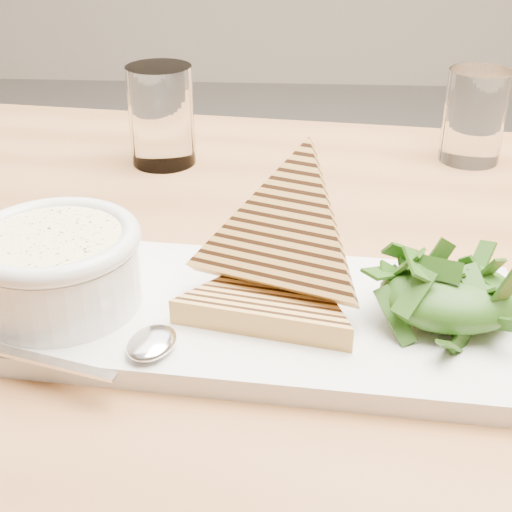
# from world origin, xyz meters

# --- Properties ---
(table_top) EXTENTS (1.42, 1.03, 0.04)m
(table_top) POSITION_xyz_m (-0.15, -0.25, 0.71)
(table_top) COLOR #A86D3F
(table_top) RESTS_ON ground
(platter) EXTENTS (0.41, 0.21, 0.02)m
(platter) POSITION_xyz_m (-0.17, -0.30, 0.74)
(platter) COLOR white
(platter) RESTS_ON table_top
(soup_bowl) EXTENTS (0.12, 0.12, 0.05)m
(soup_bowl) POSITION_xyz_m (-0.32, -0.30, 0.77)
(soup_bowl) COLOR white
(soup_bowl) RESTS_ON platter
(soup) EXTENTS (0.10, 0.10, 0.01)m
(soup) POSITION_xyz_m (-0.32, -0.30, 0.80)
(soup) COLOR #F9EDA8
(soup) RESTS_ON soup_bowl
(bowl_rim) EXTENTS (0.13, 0.13, 0.01)m
(bowl_rim) POSITION_xyz_m (-0.32, -0.30, 0.80)
(bowl_rim) COLOR white
(bowl_rim) RESTS_ON soup_bowl
(sandwich_flat) EXTENTS (0.19, 0.19, 0.02)m
(sandwich_flat) POSITION_xyz_m (-0.15, -0.30, 0.76)
(sandwich_flat) COLOR gold
(sandwich_flat) RESTS_ON platter
(sandwich_lean) EXTENTS (0.21, 0.21, 0.17)m
(sandwich_lean) POSITION_xyz_m (-0.15, -0.28, 0.80)
(sandwich_lean) COLOR gold
(sandwich_lean) RESTS_ON sandwich_flat
(salad_base) EXTENTS (0.10, 0.08, 0.04)m
(salad_base) POSITION_xyz_m (-0.02, -0.31, 0.77)
(salad_base) COLOR black
(salad_base) RESTS_ON platter
(arugula_pile) EXTENTS (0.11, 0.10, 0.05)m
(arugula_pile) POSITION_xyz_m (-0.02, -0.31, 0.77)
(arugula_pile) COLOR #396A1B
(arugula_pile) RESTS_ON platter
(spoon_bowl) EXTENTS (0.04, 0.05, 0.01)m
(spoon_bowl) POSITION_xyz_m (-0.24, -0.36, 0.75)
(spoon_bowl) COLOR silver
(spoon_bowl) RESTS_ON platter
(spoon_handle) EXTENTS (0.11, 0.04, 0.00)m
(spoon_handle) POSITION_xyz_m (-0.31, -0.38, 0.75)
(spoon_handle) COLOR silver
(spoon_handle) RESTS_ON platter
(glass_near) EXTENTS (0.07, 0.07, 0.11)m
(glass_near) POSITION_xyz_m (-0.30, 0.03, 0.79)
(glass_near) COLOR white
(glass_near) RESTS_ON table_top
(glass_far) EXTENTS (0.07, 0.07, 0.11)m
(glass_far) POSITION_xyz_m (0.07, 0.06, 0.78)
(glass_far) COLOR white
(glass_far) RESTS_ON table_top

